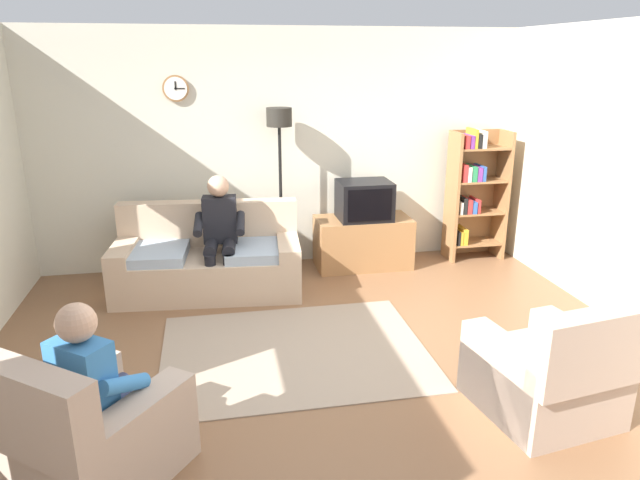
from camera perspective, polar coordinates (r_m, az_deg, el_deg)
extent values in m
plane|color=brown|center=(4.68, 0.90, -12.73)|extent=(12.00, 12.00, 0.00)
cube|color=beige|center=(6.73, -3.72, 9.00)|extent=(6.20, 0.12, 2.70)
cylinder|color=olive|center=(6.54, -14.18, 14.43)|extent=(0.28, 0.03, 0.28)
cylinder|color=white|center=(6.52, -14.18, 14.42)|extent=(0.24, 0.01, 0.24)
cube|color=black|center=(6.51, -14.21, 14.68)|extent=(0.02, 0.01, 0.09)
cube|color=black|center=(6.51, -13.82, 14.44)|extent=(0.11, 0.01, 0.01)
cube|color=tan|center=(6.11, -11.04, -3.31)|extent=(1.97, 1.00, 0.42)
cube|color=tan|center=(6.31, -11.02, 1.69)|extent=(1.91, 0.36, 0.48)
cube|color=tan|center=(6.06, -3.15, -2.45)|extent=(0.29, 0.86, 0.56)
cube|color=tan|center=(6.22, -18.81, -2.88)|extent=(0.29, 0.86, 0.56)
cube|color=#9EADBC|center=(5.95, -6.43, -1.00)|extent=(0.66, 0.73, 0.10)
cube|color=#9EADBC|center=(6.05, -15.95, -1.29)|extent=(0.66, 0.73, 0.10)
cube|color=olive|center=(6.75, 4.28, -0.22)|extent=(1.10, 0.56, 0.59)
cube|color=black|center=(6.98, 3.73, 0.66)|extent=(1.10, 0.04, 0.03)
cube|color=black|center=(6.59, 4.43, 3.98)|extent=(0.60, 0.48, 0.44)
cube|color=black|center=(6.36, 5.00, 3.46)|extent=(0.50, 0.01, 0.36)
cube|color=olive|center=(7.03, 13.00, 4.17)|extent=(0.04, 0.36, 1.55)
cube|color=olive|center=(7.31, 17.62, 4.31)|extent=(0.04, 0.36, 1.55)
cube|color=olive|center=(7.31, 14.78, 4.56)|extent=(0.64, 0.02, 1.55)
cube|color=olive|center=(7.31, 14.98, -0.18)|extent=(0.60, 0.34, 0.02)
cube|color=black|center=(7.16, 13.28, 0.39)|extent=(0.03, 0.28, 0.17)
cube|color=gold|center=(7.18, 13.54, 0.38)|extent=(0.03, 0.28, 0.16)
cube|color=gold|center=(7.19, 13.90, 0.51)|extent=(0.06, 0.28, 0.19)
cube|color=olive|center=(7.21, 15.23, 2.75)|extent=(0.60, 0.34, 0.02)
cube|color=silver|center=(7.06, 13.50, 3.29)|extent=(0.03, 0.28, 0.15)
cube|color=black|center=(7.08, 13.88, 3.48)|extent=(0.04, 0.28, 0.19)
cube|color=red|center=(7.10, 14.29, 3.41)|extent=(0.06, 0.28, 0.17)
cube|color=#2D59A5|center=(7.13, 14.75, 3.32)|extent=(0.05, 0.28, 0.14)
cube|color=red|center=(7.15, 15.14, 3.42)|extent=(0.03, 0.28, 0.16)
cube|color=olive|center=(7.12, 15.48, 5.76)|extent=(0.60, 0.34, 0.02)
cube|color=red|center=(6.98, 13.84, 6.61)|extent=(0.06, 0.28, 0.20)
cube|color=silver|center=(7.01, 14.26, 6.49)|extent=(0.05, 0.28, 0.17)
cube|color=#267F4C|center=(7.03, 14.73, 6.51)|extent=(0.06, 0.28, 0.18)
cube|color=#72338C|center=(7.06, 15.21, 6.47)|extent=(0.06, 0.28, 0.17)
cube|color=#2D59A5|center=(7.09, 15.62, 6.51)|extent=(0.04, 0.28, 0.18)
cube|color=olive|center=(7.06, 15.74, 8.83)|extent=(0.60, 0.34, 0.02)
cube|color=red|center=(6.92, 14.05, 9.53)|extent=(0.06, 0.28, 0.15)
cube|color=#72338C|center=(6.95, 14.52, 9.52)|extent=(0.05, 0.28, 0.15)
cube|color=gold|center=(6.96, 14.89, 9.80)|extent=(0.03, 0.28, 0.22)
cube|color=black|center=(6.99, 15.21, 9.56)|extent=(0.04, 0.28, 0.16)
cube|color=silver|center=(7.01, 15.64, 9.70)|extent=(0.05, 0.28, 0.20)
cylinder|color=black|center=(6.76, -3.78, -2.67)|extent=(0.28, 0.28, 0.03)
cylinder|color=black|center=(6.52, -3.92, 4.22)|extent=(0.04, 0.04, 1.70)
cylinder|color=black|center=(6.37, -4.10, 12.12)|extent=(0.28, 0.28, 0.20)
cube|color=tan|center=(3.80, -21.09, -18.52)|extent=(1.15, 1.15, 0.40)
cube|color=tan|center=(3.37, -26.70, -15.11)|extent=(0.74, 0.63, 0.50)
cube|color=tan|center=(3.96, -24.07, -15.86)|extent=(0.65, 0.76, 0.56)
cube|color=tan|center=(3.58, -17.54, -19.02)|extent=(0.65, 0.76, 0.56)
cube|color=tan|center=(4.39, 21.14, -13.21)|extent=(0.92, 0.95, 0.40)
cube|color=tan|center=(3.96, 25.35, -9.93)|extent=(0.82, 0.30, 0.50)
cube|color=tan|center=(4.19, 17.88, -13.13)|extent=(0.32, 0.82, 0.56)
cube|color=tan|center=(4.56, 24.03, -11.28)|extent=(0.32, 0.82, 0.56)
cube|color=gray|center=(4.92, -2.55, -11.01)|extent=(2.20, 1.70, 0.01)
cube|color=black|center=(5.98, -9.93, 2.05)|extent=(0.36, 0.23, 0.48)
sphere|color=tan|center=(5.89, -10.11, 5.30)|extent=(0.22, 0.22, 0.22)
cylinder|color=black|center=(5.86, -9.04, -0.68)|extent=(0.16, 0.39, 0.13)
cylinder|color=black|center=(5.88, -10.79, -0.73)|extent=(0.16, 0.39, 0.13)
cylinder|color=black|center=(5.78, -8.99, -3.91)|extent=(0.12, 0.12, 0.52)
cylinder|color=black|center=(5.79, -10.78, -3.95)|extent=(0.12, 0.12, 0.52)
cylinder|color=black|center=(5.88, -7.93, 1.67)|extent=(0.12, 0.34, 0.20)
cylinder|color=black|center=(5.91, -12.01, 1.53)|extent=(0.12, 0.34, 0.20)
cube|color=#3372B2|center=(3.53, -22.54, -12.81)|extent=(0.39, 0.37, 0.48)
sphere|color=tan|center=(3.38, -23.12, -7.59)|extent=(0.22, 0.22, 0.22)
cylinder|color=#2D334C|center=(3.81, -20.84, -14.37)|extent=(0.34, 0.38, 0.13)
cylinder|color=#2D334C|center=(3.69, -18.87, -15.24)|extent=(0.34, 0.38, 0.13)
cylinder|color=#2D334C|center=(4.03, -18.46, -15.88)|extent=(0.15, 0.15, 0.40)
cylinder|color=#2D334C|center=(3.92, -16.50, -16.72)|extent=(0.15, 0.15, 0.40)
cylinder|color=#3372B2|center=(3.74, -23.51, -11.49)|extent=(0.27, 0.32, 0.20)
cylinder|color=#3372B2|center=(3.45, -18.87, -13.44)|extent=(0.27, 0.32, 0.20)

